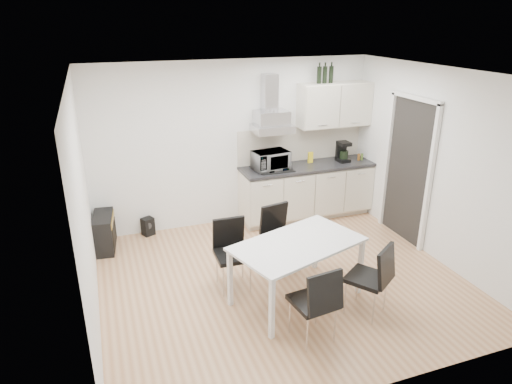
% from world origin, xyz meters
% --- Properties ---
extents(ground, '(4.50, 4.50, 0.00)m').
position_xyz_m(ground, '(0.00, 0.00, 0.00)').
color(ground, tan).
rests_on(ground, ground).
extents(wall_back, '(4.50, 0.10, 2.60)m').
position_xyz_m(wall_back, '(0.00, 2.00, 1.30)').
color(wall_back, white).
rests_on(wall_back, ground).
extents(wall_front, '(4.50, 0.10, 2.60)m').
position_xyz_m(wall_front, '(0.00, -2.00, 1.30)').
color(wall_front, white).
rests_on(wall_front, ground).
extents(wall_left, '(0.10, 4.00, 2.60)m').
position_xyz_m(wall_left, '(-2.25, 0.00, 1.30)').
color(wall_left, white).
rests_on(wall_left, ground).
extents(wall_right, '(0.10, 4.00, 2.60)m').
position_xyz_m(wall_right, '(2.25, 0.00, 1.30)').
color(wall_right, white).
rests_on(wall_right, ground).
extents(ceiling, '(4.50, 4.50, 0.00)m').
position_xyz_m(ceiling, '(0.00, 0.00, 2.60)').
color(ceiling, white).
rests_on(ceiling, wall_back).
extents(doorway, '(0.08, 1.04, 2.10)m').
position_xyz_m(doorway, '(2.21, 0.55, 1.05)').
color(doorway, white).
rests_on(doorway, ground).
extents(kitchenette, '(2.22, 0.64, 2.52)m').
position_xyz_m(kitchenette, '(1.18, 1.73, 0.83)').
color(kitchenette, beige).
rests_on(kitchenette, ground).
extents(dining_table, '(1.69, 1.28, 0.75)m').
position_xyz_m(dining_table, '(0.00, -0.45, 0.68)').
color(dining_table, white).
rests_on(dining_table, ground).
extents(chair_far_left, '(0.45, 0.51, 0.88)m').
position_xyz_m(chair_far_left, '(-0.64, 0.04, 0.44)').
color(chair_far_left, black).
rests_on(chair_far_left, ground).
extents(chair_far_right, '(0.53, 0.57, 0.88)m').
position_xyz_m(chair_far_right, '(0.10, 0.26, 0.44)').
color(chair_far_right, black).
rests_on(chair_far_right, ground).
extents(chair_near_left, '(0.50, 0.55, 0.88)m').
position_xyz_m(chair_near_left, '(-0.14, -1.16, 0.44)').
color(chair_near_left, black).
rests_on(chair_near_left, ground).
extents(chair_near_right, '(0.65, 0.66, 0.88)m').
position_xyz_m(chair_near_right, '(0.63, -0.96, 0.44)').
color(chair_near_right, black).
rests_on(chair_near_right, ground).
extents(guitar_amp, '(0.34, 0.66, 0.53)m').
position_xyz_m(guitar_amp, '(-2.10, 1.65, 0.26)').
color(guitar_amp, black).
rests_on(guitar_amp, ground).
extents(floor_speaker, '(0.22, 0.21, 0.28)m').
position_xyz_m(floor_speaker, '(-1.45, 1.90, 0.14)').
color(floor_speaker, black).
rests_on(floor_speaker, ground).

